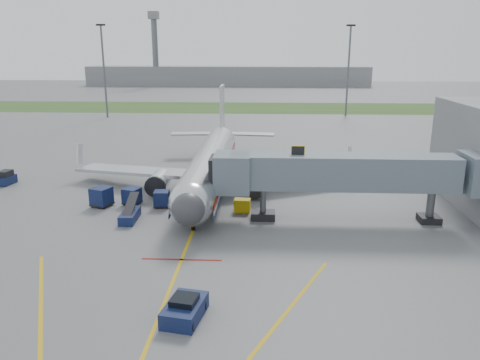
{
  "coord_description": "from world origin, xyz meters",
  "views": [
    {
      "loc": [
        6.0,
        -35.55,
        15.07
      ],
      "look_at": [
        3.79,
        6.75,
        3.2
      ],
      "focal_mm": 35.0,
      "sensor_mm": 36.0,
      "label": 1
    }
  ],
  "objects_px": {
    "pushback_tug": "(185,309)",
    "belt_loader": "(130,215)",
    "baggage_tug": "(6,178)",
    "ramp_worker": "(153,190)",
    "airliner": "(210,164)"
  },
  "relations": [
    {
      "from": "ramp_worker",
      "to": "pushback_tug",
      "type": "bearing_deg",
      "value": -97.09
    },
    {
      "from": "pushback_tug",
      "to": "belt_loader",
      "type": "bearing_deg",
      "value": 115.96
    },
    {
      "from": "belt_loader",
      "to": "baggage_tug",
      "type": "bearing_deg",
      "value": 148.26
    },
    {
      "from": "pushback_tug",
      "to": "baggage_tug",
      "type": "distance_m",
      "value": 36.64
    },
    {
      "from": "airliner",
      "to": "baggage_tug",
      "type": "bearing_deg",
      "value": -179.1
    },
    {
      "from": "baggage_tug",
      "to": "belt_loader",
      "type": "distance_m",
      "value": 20.6
    },
    {
      "from": "airliner",
      "to": "pushback_tug",
      "type": "relative_size",
      "value": 10.12
    },
    {
      "from": "pushback_tug",
      "to": "belt_loader",
      "type": "xyz_separation_m",
      "value": [
        -7.68,
        15.76,
        -0.06
      ]
    },
    {
      "from": "baggage_tug",
      "to": "ramp_worker",
      "type": "bearing_deg",
      "value": -12.31
    },
    {
      "from": "baggage_tug",
      "to": "ramp_worker",
      "type": "height_order",
      "value": "baggage_tug"
    },
    {
      "from": "airliner",
      "to": "pushback_tug",
      "type": "height_order",
      "value": "airliner"
    },
    {
      "from": "airliner",
      "to": "ramp_worker",
      "type": "height_order",
      "value": "airliner"
    },
    {
      "from": "belt_loader",
      "to": "ramp_worker",
      "type": "distance_m",
      "value": 6.91
    },
    {
      "from": "pushback_tug",
      "to": "ramp_worker",
      "type": "bearing_deg",
      "value": 107.37
    },
    {
      "from": "airliner",
      "to": "ramp_worker",
      "type": "relative_size",
      "value": 23.23
    }
  ]
}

